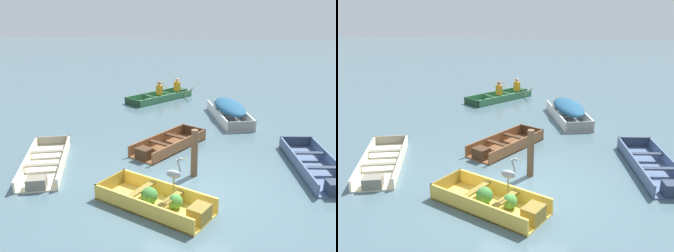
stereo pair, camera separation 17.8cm
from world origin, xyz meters
The scene contains 9 objects.
ground_plane centered at (0.00, 0.00, 0.00)m, with size 80.00×80.00×0.00m, color #47606B.
dinghy_yellow_foreground centered at (-0.55, -1.04, 0.15)m, with size 2.81×2.16×0.42m.
skiff_white_near_moored centered at (1.30, 5.88, 0.41)m, with size 1.73×3.34×0.70m.
skiff_slate_blue_mid_moored centered at (3.37, 1.27, 0.12)m, with size 1.28×3.37×0.35m.
skiff_cream_far_moored centered at (-3.93, 0.73, 0.10)m, with size 1.82×3.34×0.31m.
skiff_wooden_brown_outer_moored centered at (-0.77, 2.44, 0.13)m, with size 2.24×2.78×0.36m.
rowboat_green_with_crew centered at (-1.63, 8.79, 0.17)m, with size 3.08×3.20×0.88m.
heron_on_dinghy centered at (-0.22, -1.12, 0.89)m, with size 0.46×0.22×0.84m.
mooring_post centered at (0.14, 0.66, 0.63)m, with size 0.18×0.18×1.26m, color brown.
Camera 1 is at (0.39, -8.25, 4.28)m, focal length 40.00 mm.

